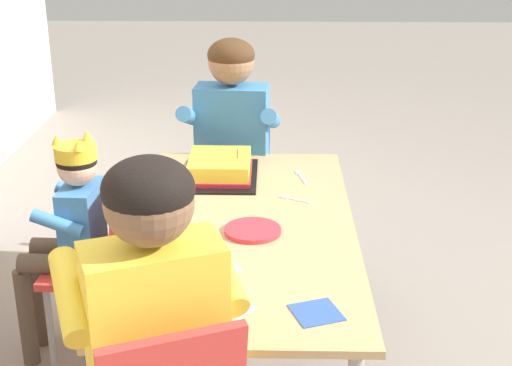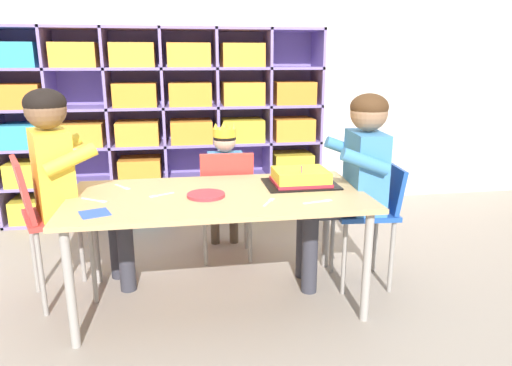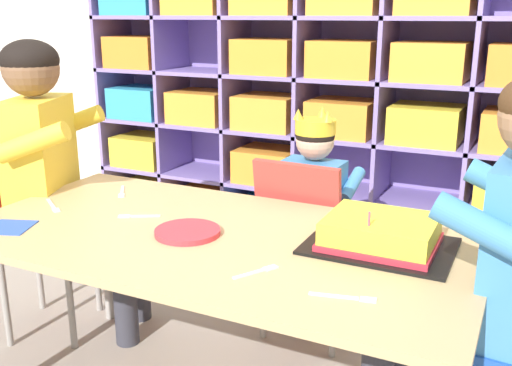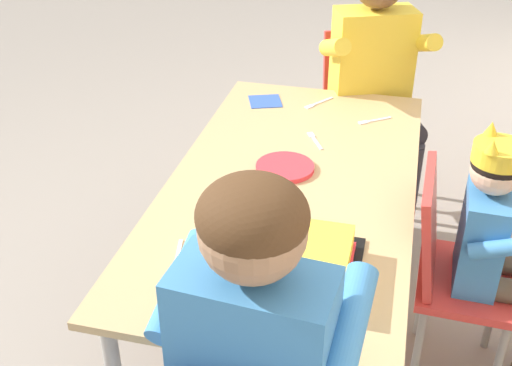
% 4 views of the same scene
% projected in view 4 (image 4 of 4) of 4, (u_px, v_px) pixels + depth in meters
% --- Properties ---
extents(ground, '(16.00, 16.00, 0.00)m').
position_uv_depth(ground, '(287.00, 321.00, 2.23)').
color(ground, gray).
extents(activity_table, '(1.43, 0.73, 0.57)m').
position_uv_depth(activity_table, '(291.00, 194.00, 1.96)').
color(activity_table, tan).
rests_on(activity_table, ground).
extents(classroom_chair_blue, '(0.34, 0.32, 0.69)m').
position_uv_depth(classroom_chair_blue, '(450.00, 265.00, 1.85)').
color(classroom_chair_blue, red).
rests_on(classroom_chair_blue, ground).
extents(child_with_crown, '(0.30, 0.31, 0.84)m').
position_uv_depth(child_with_crown, '(499.00, 238.00, 1.76)').
color(child_with_crown, '#3D7FBC').
rests_on(child_with_crown, ground).
extents(classroom_chair_adult_side, '(0.42, 0.42, 0.75)m').
position_uv_depth(classroom_chair_adult_side, '(364.00, 104.00, 2.66)').
color(classroom_chair_adult_side, red).
rests_on(classroom_chair_adult_side, ground).
extents(adult_helper_seated, '(0.49, 0.47, 1.07)m').
position_uv_depth(adult_helper_seated, '(377.00, 68.00, 2.46)').
color(adult_helper_seated, yellow).
rests_on(adult_helper_seated, ground).
extents(guest_at_table_side, '(0.45, 0.42, 1.04)m').
position_uv_depth(guest_at_table_side, '(263.00, 335.00, 1.29)').
color(guest_at_table_side, '#3D7FBC').
rests_on(guest_at_table_side, ground).
extents(birthday_cake_on_tray, '(0.37, 0.28, 0.12)m').
position_uv_depth(birthday_cake_on_tray, '(300.00, 266.00, 1.54)').
color(birthday_cake_on_tray, black).
rests_on(birthday_cake_on_tray, activity_table).
extents(paper_plate_stack, '(0.18, 0.18, 0.01)m').
position_uv_depth(paper_plate_stack, '(285.00, 167.00, 1.99)').
color(paper_plate_stack, '#DB333D').
rests_on(paper_plate_stack, activity_table).
extents(paper_napkin_square, '(0.15, 0.15, 0.00)m').
position_uv_depth(paper_napkin_square, '(265.00, 101.00, 2.43)').
color(paper_napkin_square, '#3356B7').
rests_on(paper_napkin_square, activity_table).
extents(fork_beside_plate_stack, '(0.09, 0.11, 0.00)m').
position_uv_depth(fork_beside_plate_stack, '(373.00, 121.00, 2.29)').
color(fork_beside_plate_stack, white).
rests_on(fork_beside_plate_stack, activity_table).
extents(fork_scattered_mid_table, '(0.12, 0.07, 0.00)m').
position_uv_depth(fork_scattered_mid_table, '(314.00, 139.00, 2.16)').
color(fork_scattered_mid_table, white).
rests_on(fork_scattered_mid_table, activity_table).
extents(fork_by_napkin, '(0.07, 0.11, 0.00)m').
position_uv_depth(fork_by_napkin, '(217.00, 212.00, 1.79)').
color(fork_by_napkin, white).
rests_on(fork_by_napkin, activity_table).
extents(fork_near_child_seat, '(0.14, 0.05, 0.00)m').
position_uv_depth(fork_near_child_seat, '(177.00, 259.00, 1.61)').
color(fork_near_child_seat, white).
rests_on(fork_near_child_seat, activity_table).
extents(fork_near_cake_tray, '(0.13, 0.10, 0.00)m').
position_uv_depth(fork_near_cake_tray, '(318.00, 103.00, 2.41)').
color(fork_near_cake_tray, white).
rests_on(fork_near_cake_tray, activity_table).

